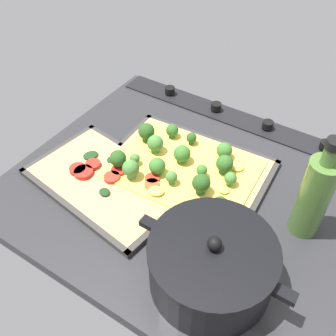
% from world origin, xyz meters
% --- Properties ---
extents(ground_plane, '(0.74, 0.63, 0.03)m').
position_xyz_m(ground_plane, '(0.00, 0.00, -0.01)').
color(ground_plane, '#28282B').
extents(stove_control_panel, '(0.71, 0.07, 0.03)m').
position_xyz_m(stove_control_panel, '(-0.00, -0.28, 0.01)').
color(stove_control_panel, black).
rests_on(stove_control_panel, ground_plane).
extents(baking_tray_front, '(0.38, 0.30, 0.01)m').
position_xyz_m(baking_tray_front, '(0.02, -0.03, 0.00)').
color(baking_tray_front, '#33302D').
rests_on(baking_tray_front, ground_plane).
extents(broccoli_pizza, '(0.35, 0.27, 0.06)m').
position_xyz_m(broccoli_pizza, '(0.03, -0.02, 0.02)').
color(broccoli_pizza, tan).
rests_on(broccoli_pizza, baking_tray_front).
extents(baking_tray_back, '(0.37, 0.26, 0.01)m').
position_xyz_m(baking_tray_back, '(0.15, 0.09, 0.00)').
color(baking_tray_back, '#33302D').
rests_on(baking_tray_back, ground_plane).
extents(veggie_pizza_back, '(0.35, 0.24, 0.02)m').
position_xyz_m(veggie_pizza_back, '(0.15, 0.09, 0.01)').
color(veggie_pizza_back, tan).
rests_on(veggie_pizza_back, baking_tray_back).
extents(cooking_pot, '(0.29, 0.22, 0.12)m').
position_xyz_m(cooking_pot, '(-0.15, 0.18, 0.05)').
color(cooking_pot, black).
rests_on(cooking_pot, ground_plane).
extents(oil_bottle, '(0.06, 0.06, 0.23)m').
position_xyz_m(oil_bottle, '(-0.25, -0.03, 0.09)').
color(oil_bottle, '#476B2D').
rests_on(oil_bottle, ground_plane).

